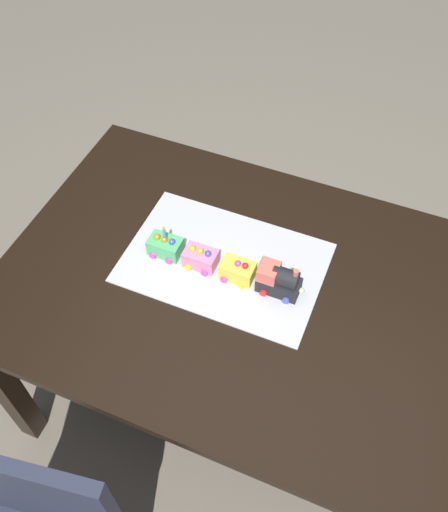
{
  "coord_description": "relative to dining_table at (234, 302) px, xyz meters",
  "views": [
    {
      "loc": [
        -0.34,
        0.9,
        2.1
      ],
      "look_at": [
        0.06,
        -0.05,
        0.77
      ],
      "focal_mm": 39.24,
      "sensor_mm": 36.0,
      "label": 1
    }
  ],
  "objects": [
    {
      "name": "cake_car_gondola_mint_green",
      "position": [
        0.24,
        -0.02,
        0.14
      ],
      "size": [
        0.1,
        0.08,
        0.07
      ],
      "color": "#59CC7A",
      "rests_on": "cake_board"
    },
    {
      "name": "dining_table",
      "position": [
        0.0,
        0.0,
        0.0
      ],
      "size": [
        1.4,
        1.0,
        0.74
      ],
      "color": "black",
      "rests_on": "ground"
    },
    {
      "name": "birthday_candle",
      "position": [
        0.24,
        -0.02,
        0.21
      ],
      "size": [
        0.01,
        0.01,
        0.05
      ],
      "color": "#4CA5E5",
      "rests_on": "cake_car_gondola_mint_green"
    },
    {
      "name": "cake_board",
      "position": [
        0.06,
        -0.05,
        0.11
      ],
      "size": [
        0.6,
        0.4,
        0.0
      ],
      "primitive_type": "cube",
      "color": "silver",
      "rests_on": "dining_table"
    },
    {
      "name": "cake_locomotive",
      "position": [
        -0.13,
        -0.02,
        0.16
      ],
      "size": [
        0.14,
        0.08,
        0.12
      ],
      "color": "#232328",
      "rests_on": "cake_board"
    },
    {
      "name": "ground_plane",
      "position": [
        0.0,
        0.0,
        -0.63
      ],
      "size": [
        8.0,
        8.0,
        0.0
      ],
      "primitive_type": "plane",
      "color": "gray"
    },
    {
      "name": "cake_car_caboose_lemon",
      "position": [
        0.0,
        -0.02,
        0.14
      ],
      "size": [
        0.1,
        0.08,
        0.07
      ],
      "color": "#F4E04C",
      "rests_on": "cake_board"
    },
    {
      "name": "cake_car_hopper_bubblegum",
      "position": [
        0.12,
        -0.02,
        0.14
      ],
      "size": [
        0.1,
        0.08,
        0.07
      ],
      "color": "pink",
      "rests_on": "cake_board"
    }
  ]
}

